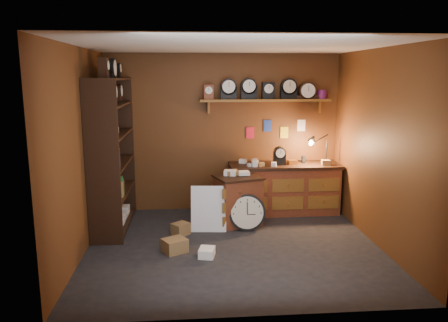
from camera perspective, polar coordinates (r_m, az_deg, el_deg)
floor at (r=6.17m, az=1.22°, el=-11.07°), size 4.00×4.00×0.00m
room_shell at (r=5.86m, az=1.62°, el=5.14°), size 4.02×3.62×2.71m
shelving_unit at (r=6.85m, az=-14.69°, el=1.71°), size 0.47×1.60×2.58m
workbench at (r=7.57m, az=7.86°, el=-3.19°), size 1.87×0.66×1.36m
low_cabinet at (r=6.93m, az=1.84°, el=-4.88°), size 0.82×0.76×0.87m
big_round_clock at (r=6.71m, az=3.03°, el=-6.73°), size 0.56×0.18×0.56m
white_panel at (r=6.76m, az=-2.00°, el=-9.06°), size 0.54×0.19×0.71m
mini_fridge at (r=7.08m, az=0.97°, el=-5.94°), size 0.58×0.60×0.51m
floor_box_a at (r=5.99m, az=-6.44°, el=-10.90°), size 0.38×0.37×0.18m
floor_box_b at (r=5.83m, az=-2.26°, el=-11.85°), size 0.24×0.27×0.12m
floor_box_c at (r=6.59m, az=-5.67°, el=-8.82°), size 0.31×0.30×0.18m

